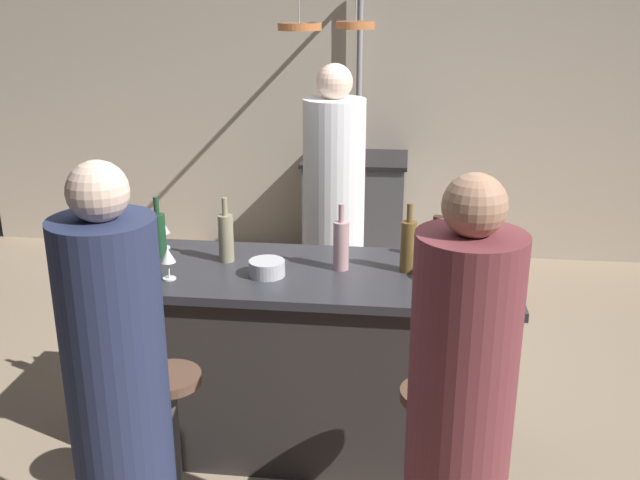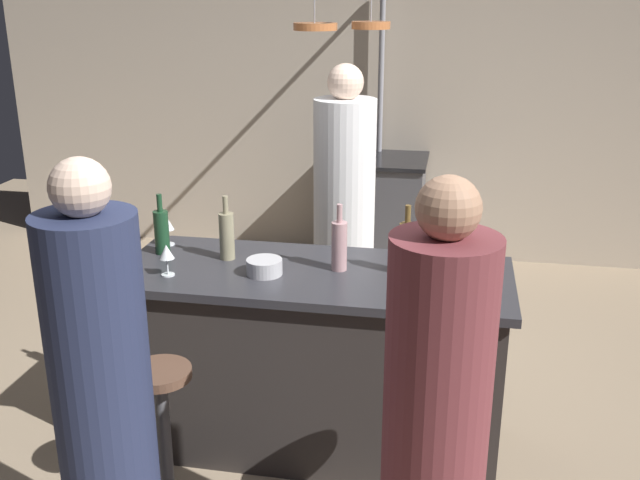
% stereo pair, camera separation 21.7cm
% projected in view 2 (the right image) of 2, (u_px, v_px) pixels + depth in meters
% --- Properties ---
extents(ground_plane, '(9.00, 9.00, 0.00)m').
position_uv_depth(ground_plane, '(314.00, 439.00, 3.64)').
color(ground_plane, gray).
extents(back_wall, '(6.40, 0.16, 2.60)m').
position_uv_depth(back_wall, '(382.00, 97.00, 5.86)').
color(back_wall, '#BCAD99').
rests_on(back_wall, ground_plane).
extents(kitchen_island, '(1.80, 0.72, 0.90)m').
position_uv_depth(kitchen_island, '(314.00, 358.00, 3.49)').
color(kitchen_island, '#332D2B').
rests_on(kitchen_island, ground_plane).
extents(stove_range, '(0.80, 0.64, 0.89)m').
position_uv_depth(stove_range, '(374.00, 213.00, 5.77)').
color(stove_range, '#47474C').
rests_on(stove_range, ground_plane).
extents(chef, '(0.37, 0.37, 1.73)m').
position_uv_depth(chef, '(344.00, 221.00, 4.39)').
color(chef, white).
rests_on(chef, ground_plane).
extents(bar_stool_right, '(0.28, 0.28, 0.68)m').
position_uv_depth(bar_stool_right, '(417.00, 463.00, 2.84)').
color(bar_stool_right, '#4C4C51').
rests_on(bar_stool_right, ground_plane).
extents(guest_right, '(0.34, 0.34, 1.62)m').
position_uv_depth(guest_right, '(435.00, 437.00, 2.36)').
color(guest_right, brown).
rests_on(guest_right, ground_plane).
extents(bar_stool_left, '(0.28, 0.28, 0.68)m').
position_uv_depth(bar_stool_left, '(164.00, 434.00, 3.03)').
color(bar_stool_left, '#4C4C51').
rests_on(bar_stool_left, ground_plane).
extents(guest_left, '(0.34, 0.34, 1.63)m').
position_uv_depth(guest_left, '(104.00, 402.00, 2.55)').
color(guest_left, '#262D4C').
rests_on(guest_left, ground_plane).
extents(overhead_pot_rack, '(0.61, 1.32, 2.17)m').
position_uv_depth(overhead_pot_rack, '(360.00, 62.00, 5.00)').
color(overhead_pot_rack, gray).
rests_on(overhead_pot_rack, ground_plane).
extents(pepper_mill, '(0.05, 0.05, 0.21)m').
position_uv_depth(pepper_mill, '(438.00, 240.00, 3.44)').
color(pepper_mill, '#382319').
rests_on(pepper_mill, kitchen_island).
extents(wine_bottle_rose, '(0.07, 0.07, 0.31)m').
position_uv_depth(wine_bottle_rose, '(339.00, 245.00, 3.32)').
color(wine_bottle_rose, '#B78C8E').
rests_on(wine_bottle_rose, kitchen_island).
extents(wine_bottle_green, '(0.07, 0.07, 0.30)m').
position_uv_depth(wine_bottle_green, '(162.00, 231.00, 3.54)').
color(wine_bottle_green, '#193D23').
rests_on(wine_bottle_green, kitchen_island).
extents(wine_bottle_amber, '(0.07, 0.07, 0.32)m').
position_uv_depth(wine_bottle_amber, '(407.00, 247.00, 3.28)').
color(wine_bottle_amber, brown).
rests_on(wine_bottle_amber, kitchen_island).
extents(wine_bottle_white, '(0.07, 0.07, 0.31)m').
position_uv_depth(wine_bottle_white, '(227.00, 235.00, 3.46)').
color(wine_bottle_white, gray).
rests_on(wine_bottle_white, kitchen_island).
extents(wine_glass_near_right_guest, '(0.07, 0.07, 0.15)m').
position_uv_depth(wine_glass_near_right_guest, '(167.00, 225.00, 3.65)').
color(wine_glass_near_right_guest, silver).
rests_on(wine_glass_near_right_guest, kitchen_island).
extents(wine_glass_by_chef, '(0.07, 0.07, 0.15)m').
position_uv_depth(wine_glass_by_chef, '(167.00, 253.00, 3.26)').
color(wine_glass_by_chef, silver).
rests_on(wine_glass_by_chef, kitchen_island).
extents(mixing_bowl_ceramic, '(0.15, 0.15, 0.08)m').
position_uv_depth(mixing_bowl_ceramic, '(440.00, 273.00, 3.21)').
color(mixing_bowl_ceramic, silver).
rests_on(mixing_bowl_ceramic, kitchen_island).
extents(mixing_bowl_steel, '(0.16, 0.16, 0.07)m').
position_uv_depth(mixing_bowl_steel, '(264.00, 267.00, 3.30)').
color(mixing_bowl_steel, '#B7B7BC').
rests_on(mixing_bowl_steel, kitchen_island).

